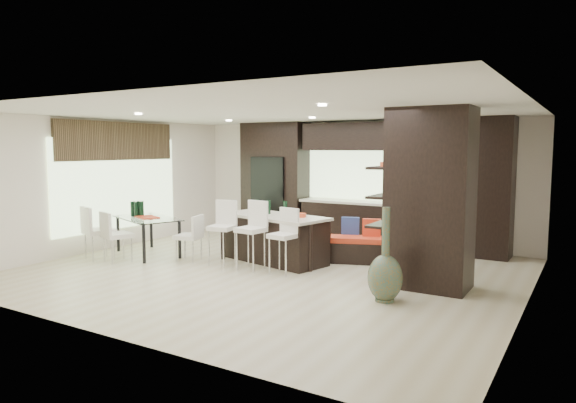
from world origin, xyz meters
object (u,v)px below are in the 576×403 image
Objects in this scene: chair_near at (117,239)px; chair_end at (189,240)px; stool_mid at (251,242)px; floor_vase at (386,255)px; bench at (360,250)px; dining_table at (148,236)px; kitchen_island at (274,238)px; chair_far at (99,235)px; stool_right at (283,248)px; stool_left at (222,239)px.

chair_near is 1.09× the size of chair_end.
stool_mid is at bearing 36.36° from chair_near.
floor_vase is (2.65, -0.57, 0.17)m from stool_mid.
dining_table is at bearing -177.93° from bench.
kitchen_island is 2.15× the size of stool_mid.
bench is at bearing 46.91° from chair_far.
chair_end reaches higher than dining_table.
chair_end is (-4.05, 0.54, -0.26)m from floor_vase.
stool_right is 0.72× the size of bench.
kitchen_island is 0.76m from stool_mid.
dining_table is (-2.46, -0.79, -0.06)m from kitchen_island.
stool_right is (0.64, -0.74, 0.01)m from kitchen_island.
chair_end is at bearing 172.40° from floor_vase.
chair_far reaches higher than stool_right.
floor_vase is 1.40× the size of chair_far.
stool_left is 2.55m from bench.
kitchen_island is at bearing 39.58° from dining_table.
chair_end is (-2.03, -0.05, -0.05)m from stool_right.
stool_mid is 1.03× the size of chair_far.
bench is 2.45m from floor_vase.
chair_near reaches higher than kitchen_island.
chair_far is (-3.58, -0.81, 0.02)m from stool_right.
stool_left reaches higher than stool_right.
stool_mid reaches higher than stool_left.
chair_end is (1.07, 0.00, 0.03)m from dining_table.
kitchen_island is 1.35× the size of dining_table.
bench is 0.94× the size of floor_vase.
stool_right is 1.68m from bench.
chair_near is 1.30m from chair_end.
stool_left is 0.64m from stool_mid.
stool_mid reaches higher than bench.
stool_mid is at bearing -77.26° from kitchen_island.
stool_left is 0.72× the size of floor_vase.
stool_right is 2.04m from chair_end.
dining_table is (-3.10, -0.05, -0.07)m from stool_right.
bench is at bearing 43.30° from dining_table.
stool_right reaches higher than chair_near.
floor_vase is 0.85× the size of dining_table.
kitchen_island is at bearing 96.78° from stool_mid.
chair_far is at bearing -158.58° from stool_right.
stool_left is at bearing -117.46° from kitchen_island.
stool_right reaches higher than bench.
chair_far is at bearing -158.08° from stool_mid.
stool_mid is at bearing -11.19° from stool_left.
dining_table is 0.91m from chair_far.
kitchen_island is 2.33× the size of stool_right.
stool_left is 0.76× the size of bench.
kitchen_island reaches higher than bench.
stool_left reaches higher than chair_end.
bench is 1.55× the size of chair_end.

